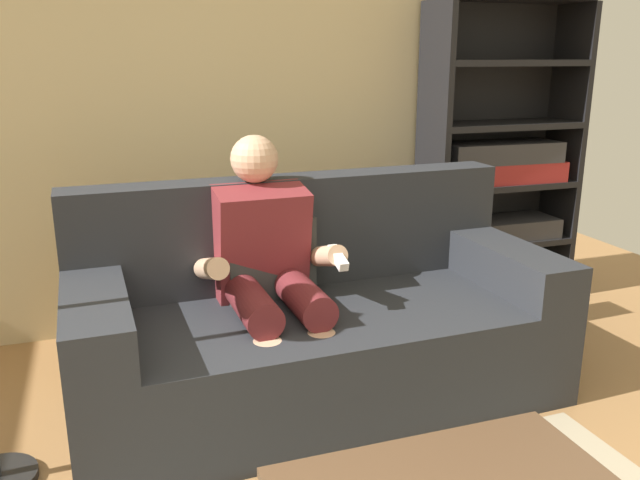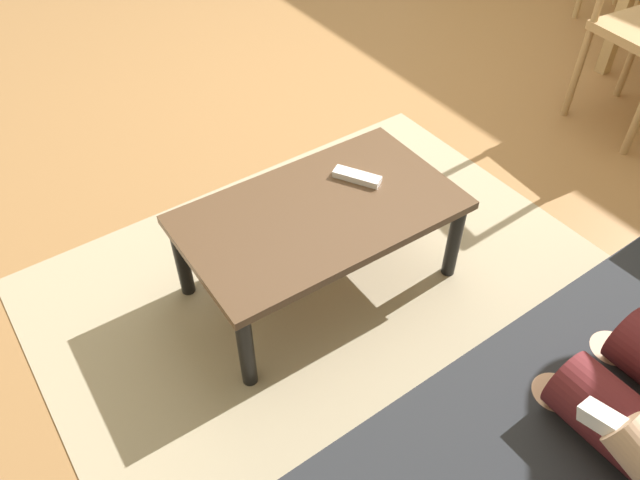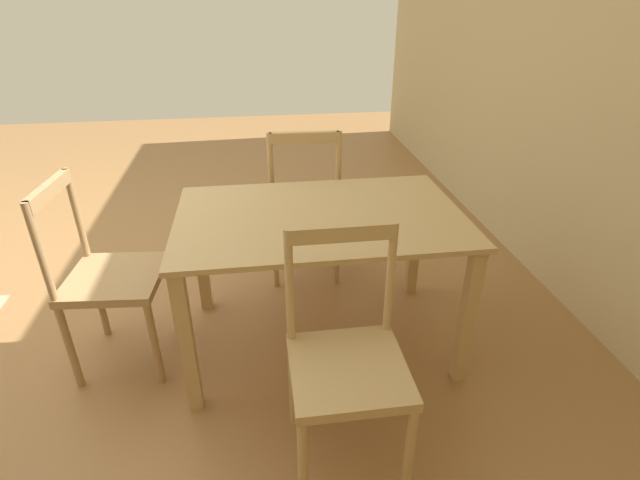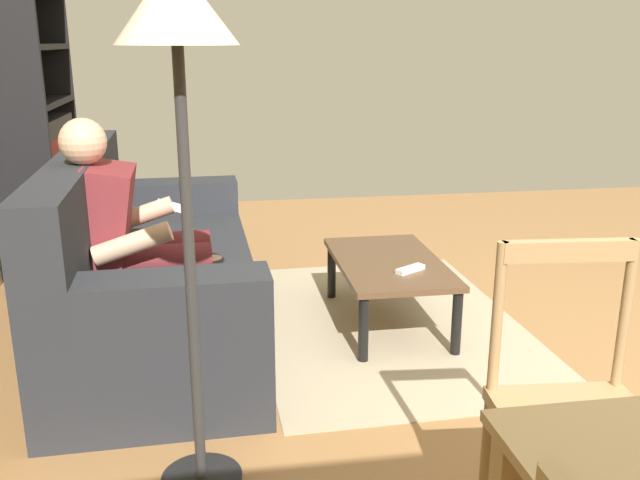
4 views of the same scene
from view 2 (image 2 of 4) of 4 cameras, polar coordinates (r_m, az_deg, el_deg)
ground_plane at (r=3.38m, az=8.13°, el=13.31°), size 8.42×8.42×0.00m
coffee_table at (r=2.07m, az=0.00°, el=1.92°), size 0.93×0.54×0.36m
tv_remote at (r=2.16m, az=3.46°, el=5.90°), size 0.13×0.17×0.02m
area_rug at (r=2.29m, az=0.00°, el=-3.81°), size 2.03×1.44×0.01m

